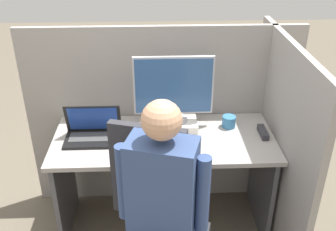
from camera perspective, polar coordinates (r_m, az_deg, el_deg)
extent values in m
cube|color=gray|center=(2.90, -0.79, -0.47)|extent=(1.96, 0.04, 1.39)
cube|color=gray|center=(2.68, 15.81, -4.29)|extent=(0.04, 1.26, 1.39)
cube|color=#9E9993|center=(2.59, -0.58, -3.50)|extent=(1.46, 0.63, 0.03)
cube|color=#4C4C51|center=(2.88, -14.70, -9.99)|extent=(0.03, 0.54, 0.71)
cube|color=#4C4C51|center=(2.91, 13.43, -9.34)|extent=(0.03, 0.54, 0.71)
cube|color=white|center=(2.71, 0.77, -1.06)|extent=(0.32, 0.24, 0.05)
cylinder|color=#B2B2B7|center=(2.69, 0.78, -0.48)|extent=(0.19, 0.19, 0.01)
cylinder|color=#B2B2B7|center=(2.68, 0.78, 0.10)|extent=(0.04, 0.04, 0.05)
cube|color=#B2B2B7|center=(2.58, 0.81, 4.36)|extent=(0.53, 0.02, 0.40)
cube|color=#2D5184|center=(2.57, 0.82, 4.24)|extent=(0.50, 0.00, 0.38)
cube|color=black|center=(2.59, -10.82, -3.43)|extent=(0.36, 0.21, 0.02)
cube|color=#424242|center=(2.60, -10.80, -3.03)|extent=(0.31, 0.12, 0.00)
cube|color=black|center=(2.60, -10.83, -0.41)|extent=(0.36, 0.06, 0.21)
cube|color=#1E3D93|center=(2.60, -10.84, -0.46)|extent=(0.32, 0.05, 0.18)
ellipsoid|color=silver|center=(2.47, -5.31, -4.55)|extent=(0.06, 0.04, 0.03)
cube|color=#2D2D33|center=(2.68, 13.62, -2.37)|extent=(0.04, 0.16, 0.04)
cone|color=orange|center=(2.39, 1.77, -5.56)|extent=(0.05, 0.13, 0.05)
cylinder|color=green|center=(2.45, 1.65, -4.53)|extent=(0.03, 0.02, 0.03)
cube|color=#2D2D33|center=(2.24, -2.88, -8.25)|extent=(0.43, 0.17, 0.61)
cube|color=#334775|center=(2.00, -0.84, -10.58)|extent=(0.38, 0.29, 0.55)
sphere|color=tan|center=(1.78, -0.93, -0.68)|extent=(0.19, 0.19, 0.19)
cylinder|color=#334775|center=(2.05, -6.49, -9.64)|extent=(0.07, 0.07, 0.44)
cylinder|color=#334775|center=(1.96, 5.07, -11.44)|extent=(0.07, 0.07, 0.44)
cylinder|color=teal|center=(2.72, 8.82, -0.88)|extent=(0.09, 0.09, 0.08)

